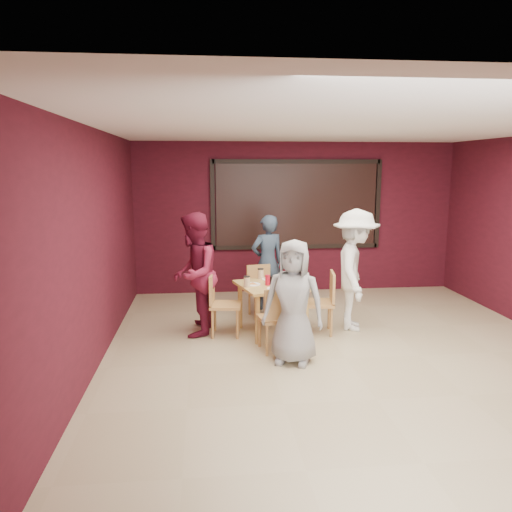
{
  "coord_description": "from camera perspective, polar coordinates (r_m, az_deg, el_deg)",
  "views": [
    {
      "loc": [
        -1.72,
        -5.72,
        2.34
      ],
      "look_at": [
        -1.01,
        1.07,
        1.12
      ],
      "focal_mm": 35.0,
      "sensor_mm": 36.0,
      "label": 1
    }
  ],
  "objects": [
    {
      "name": "diner_left",
      "position": [
        7.01,
        -7.08,
        -2.09
      ],
      "size": [
        0.8,
        0.95,
        1.73
      ],
      "primitive_type": "imported",
      "rotation": [
        0.0,
        0.0,
        -1.76
      ],
      "color": "maroon",
      "rests_on": "floor"
    },
    {
      "name": "floor",
      "position": [
        6.41,
        10.22,
        -11.44
      ],
      "size": [
        7.0,
        7.0,
        0.0
      ],
      "primitive_type": "plane",
      "color": "tan",
      "rests_on": "ground"
    },
    {
      "name": "diner_back",
      "position": [
        8.26,
        1.31,
        -0.71
      ],
      "size": [
        0.66,
        0.53,
        1.57
      ],
      "primitive_type": "imported",
      "rotation": [
        0.0,
        0.0,
        3.45
      ],
      "color": "#304156",
      "rests_on": "floor"
    },
    {
      "name": "chair_back",
      "position": [
        7.92,
        0.52,
        -3.63
      ],
      "size": [
        0.46,
        0.46,
        0.81
      ],
      "color": "tan",
      "rests_on": "floor"
    },
    {
      "name": "chair_left",
      "position": [
        7.02,
        -4.1,
        -5.14
      ],
      "size": [
        0.47,
        0.47,
        0.87
      ],
      "color": "tan",
      "rests_on": "floor"
    },
    {
      "name": "dining_table",
      "position": [
        7.06,
        1.88,
        -3.89
      ],
      "size": [
        1.1,
        1.1,
        0.86
      ],
      "color": "tan",
      "rests_on": "floor"
    },
    {
      "name": "chair_front",
      "position": [
        6.37,
        2.47,
        -6.8
      ],
      "size": [
        0.48,
        0.48,
        0.86
      ],
      "color": "tan",
      "rests_on": "floor"
    },
    {
      "name": "diner_front",
      "position": [
        5.99,
        4.3,
        -5.27
      ],
      "size": [
        0.86,
        0.71,
        1.51
      ],
      "primitive_type": "imported",
      "rotation": [
        0.0,
        0.0,
        -0.37
      ],
      "color": "#969696",
      "rests_on": "floor"
    },
    {
      "name": "window_blinds",
      "position": [
        9.35,
        4.68,
        5.87
      ],
      "size": [
        3.0,
        0.02,
        1.5
      ],
      "primitive_type": "cube",
      "color": "black"
    },
    {
      "name": "chair_right",
      "position": [
        7.14,
        7.74,
        -4.87
      ],
      "size": [
        0.49,
        0.49,
        0.89
      ],
      "color": "tan",
      "rests_on": "floor"
    },
    {
      "name": "diner_right",
      "position": [
        7.34,
        11.26,
        -1.56
      ],
      "size": [
        0.92,
        1.26,
        1.75
      ],
      "primitive_type": "imported",
      "rotation": [
        0.0,
        0.0,
        1.31
      ],
      "color": "white",
      "rests_on": "floor"
    }
  ]
}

